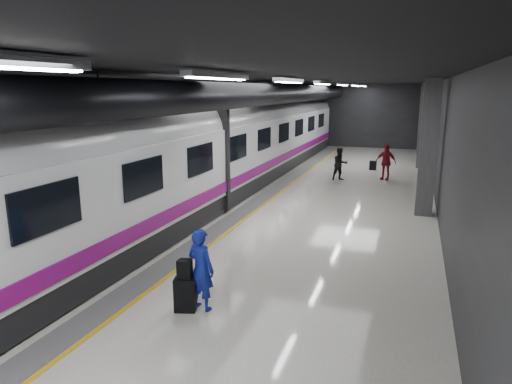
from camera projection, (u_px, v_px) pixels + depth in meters
The scene contains 9 objects.
ground at pixel (278, 217), 15.10m from camera, with size 40.00×40.00×0.00m, color white.
platform_hall at pixel (279, 108), 15.29m from camera, with size 10.02×40.02×4.51m.
train at pixel (188, 151), 15.68m from camera, with size 3.05×38.00×4.05m.
traveler_main at pixel (201, 269), 8.67m from camera, with size 0.59×0.39×1.61m, color #1935BD.
suitcase_main at pixel (185, 295), 8.68m from camera, with size 0.40×0.25×0.66m, color black.
shoulder_bag at pixel (185, 270), 8.55m from camera, with size 0.28×0.15×0.37m, color black.
traveler_far_a at pixel (340, 164), 21.14m from camera, with size 0.73×0.57×1.51m, color black.
traveler_far_b at pixel (386, 162), 21.27m from camera, with size 0.98×0.41×1.67m, color maroon.
suitcase_far at pixel (373, 165), 23.92m from camera, with size 0.33×0.21×0.48m, color black.
Camera 1 is at (4.09, -13.97, 4.15)m, focal length 32.00 mm.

